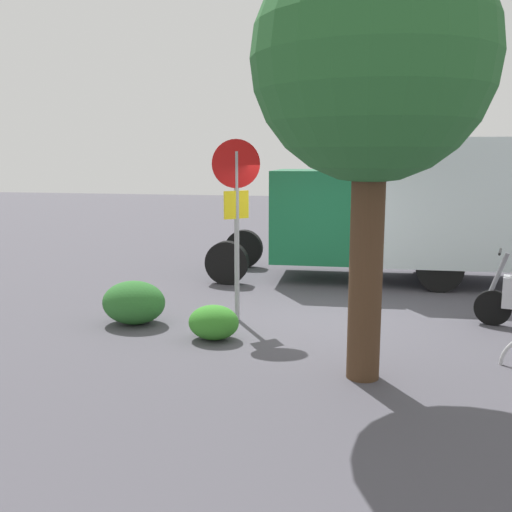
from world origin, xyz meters
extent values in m
plane|color=#4A4850|center=(0.00, 0.00, 0.00)|extent=(60.00, 60.00, 0.00)
cylinder|color=black|center=(-1.89, -4.43, 0.45)|extent=(0.91, 0.29, 0.90)
cylinder|color=black|center=(-1.98, -2.54, 0.45)|extent=(0.91, 0.29, 0.90)
cylinder|color=black|center=(2.38, -4.23, 0.45)|extent=(0.91, 0.29, 0.90)
cylinder|color=black|center=(2.30, -2.34, 0.45)|extent=(0.91, 0.29, 0.90)
cube|color=silver|center=(-2.34, -3.50, 1.72)|extent=(3.88, 2.37, 2.54)
cube|color=#18673C|center=(0.55, -3.37, 1.40)|extent=(1.90, 2.18, 1.90)
cube|color=black|center=(0.55, -3.37, 2.00)|extent=(1.91, 2.02, 0.60)
cylinder|color=black|center=(-2.58, -0.31, 0.28)|extent=(0.57, 0.22, 0.56)
cylinder|color=slate|center=(-2.63, -0.30, 0.83)|extent=(0.29, 0.13, 0.69)
cylinder|color=black|center=(-2.63, -0.30, 1.18)|extent=(0.16, 0.55, 0.04)
cylinder|color=#9E9EA3|center=(1.43, 0.26, 1.36)|extent=(0.08, 0.08, 2.71)
cylinder|color=red|center=(1.43, 0.28, 2.52)|extent=(0.71, 0.32, 0.76)
cube|color=yellow|center=(1.43, 0.28, 1.88)|extent=(0.33, 0.33, 0.44)
cylinder|color=#47301E|center=(-0.65, 2.36, 1.36)|extent=(0.39, 0.39, 2.73)
sphere|color=#275F2C|center=(-0.65, 2.36, 3.68)|extent=(2.71, 2.71, 2.71)
ellipsoid|color=#2C6A2B|center=(2.98, 0.81, 0.34)|extent=(1.01, 0.83, 0.69)
ellipsoid|color=#358428|center=(1.51, 1.32, 0.25)|extent=(0.74, 0.61, 0.51)
camera|label=1|loc=(-0.79, 9.08, 2.61)|focal=40.40mm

